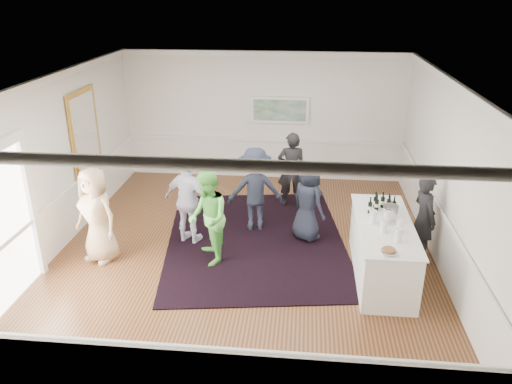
# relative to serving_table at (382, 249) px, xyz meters

# --- Properties ---
(floor) EXTENTS (8.00, 8.00, 0.00)m
(floor) POSITION_rel_serving_table_xyz_m (-2.42, 0.58, -0.50)
(floor) COLOR brown
(floor) RESTS_ON ground
(ceiling) EXTENTS (7.00, 8.00, 0.02)m
(ceiling) POSITION_rel_serving_table_xyz_m (-2.42, 0.58, 2.70)
(ceiling) COLOR white
(ceiling) RESTS_ON wall_back
(wall_left) EXTENTS (0.02, 8.00, 3.20)m
(wall_left) POSITION_rel_serving_table_xyz_m (-5.92, 0.58, 1.10)
(wall_left) COLOR white
(wall_left) RESTS_ON floor
(wall_right) EXTENTS (0.02, 8.00, 3.20)m
(wall_right) POSITION_rel_serving_table_xyz_m (1.08, 0.58, 1.10)
(wall_right) COLOR white
(wall_right) RESTS_ON floor
(wall_back) EXTENTS (7.00, 0.02, 3.20)m
(wall_back) POSITION_rel_serving_table_xyz_m (-2.42, 4.58, 1.10)
(wall_back) COLOR white
(wall_back) RESTS_ON floor
(wall_front) EXTENTS (7.00, 0.02, 3.20)m
(wall_front) POSITION_rel_serving_table_xyz_m (-2.42, -3.42, 1.10)
(wall_front) COLOR white
(wall_front) RESTS_ON floor
(wainscoting) EXTENTS (7.00, 8.00, 1.00)m
(wainscoting) POSITION_rel_serving_table_xyz_m (-2.42, 0.58, 0.00)
(wainscoting) COLOR white
(wainscoting) RESTS_ON floor
(mirror) EXTENTS (0.05, 1.25, 1.85)m
(mirror) POSITION_rel_serving_table_xyz_m (-5.87, 1.88, 1.30)
(mirror) COLOR #BE8B37
(mirror) RESTS_ON wall_left
(doorway) EXTENTS (0.10, 1.78, 2.56)m
(doorway) POSITION_rel_serving_table_xyz_m (-5.86, -1.32, 0.92)
(doorway) COLOR white
(doorway) RESTS_ON wall_left
(landscape_painting) EXTENTS (1.44, 0.06, 0.66)m
(landscape_painting) POSITION_rel_serving_table_xyz_m (-2.02, 4.53, 1.28)
(landscape_painting) COLOR white
(landscape_painting) RESTS_ON wall_back
(area_rug) EXTENTS (4.00, 4.89, 0.02)m
(area_rug) POSITION_rel_serving_table_xyz_m (-2.26, 1.04, -0.49)
(area_rug) COLOR black
(area_rug) RESTS_ON floor
(serving_table) EXTENTS (0.92, 2.44, 0.99)m
(serving_table) POSITION_rel_serving_table_xyz_m (0.00, 0.00, 0.00)
(serving_table) COLOR white
(serving_table) RESTS_ON floor
(bartender) EXTENTS (0.56, 0.69, 1.63)m
(bartender) POSITION_rel_serving_table_xyz_m (0.78, 0.62, 0.32)
(bartender) COLOR black
(bartender) RESTS_ON floor
(guest_tan) EXTENTS (1.01, 0.85, 1.77)m
(guest_tan) POSITION_rel_serving_table_xyz_m (-5.00, 0.04, 0.39)
(guest_tan) COLOR tan
(guest_tan) RESTS_ON floor
(guest_green) EXTENTS (0.90, 1.01, 1.73)m
(guest_green) POSITION_rel_serving_table_xyz_m (-3.02, 0.16, 0.37)
(guest_green) COLOR #66D153
(guest_green) RESTS_ON floor
(guest_lilac) EXTENTS (1.09, 0.73, 1.73)m
(guest_lilac) POSITION_rel_serving_table_xyz_m (-3.52, 0.86, 0.37)
(guest_lilac) COLOR silver
(guest_lilac) RESTS_ON floor
(guest_dark_a) EXTENTS (1.22, 0.84, 1.73)m
(guest_dark_a) POSITION_rel_serving_table_xyz_m (-2.33, 1.56, 0.37)
(guest_dark_a) COLOR #1C2130
(guest_dark_a) RESTS_ON floor
(guest_dark_b) EXTENTS (0.65, 0.45, 1.72)m
(guest_dark_b) POSITION_rel_serving_table_xyz_m (-1.64, 2.78, 0.36)
(guest_dark_b) COLOR black
(guest_dark_b) RESTS_ON floor
(guest_navy) EXTENTS (0.89, 0.90, 1.57)m
(guest_navy) POSITION_rel_serving_table_xyz_m (-1.27, 1.23, 0.29)
(guest_navy) COLOR #1C2130
(guest_navy) RESTS_ON floor
(wine_bottles) EXTENTS (0.49, 0.33, 0.31)m
(wine_bottles) POSITION_rel_serving_table_xyz_m (0.02, 0.53, 0.65)
(wine_bottles) COLOR black
(wine_bottles) RESTS_ON serving_table
(juice_pitchers) EXTENTS (0.50, 0.74, 0.24)m
(juice_pitchers) POSITION_rel_serving_table_xyz_m (0.01, -0.26, 0.61)
(juice_pitchers) COLOR #6ABF44
(juice_pitchers) RESTS_ON serving_table
(ice_bucket) EXTENTS (0.26, 0.26, 0.25)m
(ice_bucket) POSITION_rel_serving_table_xyz_m (0.10, 0.17, 0.61)
(ice_bucket) COLOR silver
(ice_bucket) RESTS_ON serving_table
(nut_bowl) EXTENTS (0.25, 0.25, 0.07)m
(nut_bowl) POSITION_rel_serving_table_xyz_m (-0.09, -1.02, 0.53)
(nut_bowl) COLOR white
(nut_bowl) RESTS_ON serving_table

